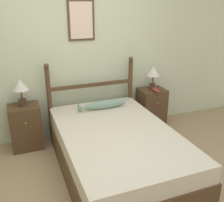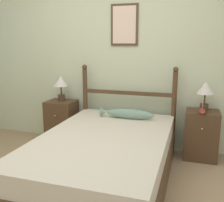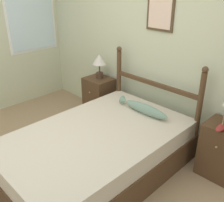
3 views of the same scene
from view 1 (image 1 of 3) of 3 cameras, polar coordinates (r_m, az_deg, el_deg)
The scene contains 10 objects.
ground_plane at distance 2.97m, azimuth 0.51°, elevation -20.92°, with size 16.00×16.00×0.00m, color #9E7F5B.
wall_back at distance 3.94m, azimuth -8.90°, elevation 10.35°, with size 6.40×0.08×2.55m.
bed at distance 3.30m, azimuth 1.07°, elevation -10.58°, with size 1.35×2.10×0.52m.
headboard at distance 4.00m, azimuth -4.40°, elevation 1.37°, with size 1.36×0.07×1.18m.
nightstand_left at distance 3.92m, azimuth -18.25°, elevation -5.35°, with size 0.42×0.38×0.64m.
nightstand_right at distance 4.44m, azimuth 8.55°, elevation -1.37°, with size 0.42×0.38×0.64m.
table_lamp_left at distance 3.73m, azimuth -19.30°, elevation 2.91°, with size 0.21×0.21×0.38m.
table_lamp_right at distance 4.27m, azimuth 8.99°, elevation 6.03°, with size 0.21×0.21×0.38m.
model_boat at distance 4.22m, azimuth 9.41°, elevation 2.41°, with size 0.08×0.23×0.18m.
fish_pillow at distance 3.77m, azimuth -1.97°, elevation -0.81°, with size 0.71×0.12×0.13m.
Camera 1 is at (-0.82, -2.06, 1.98)m, focal length 42.00 mm.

